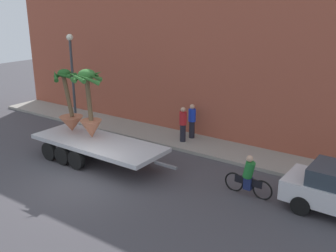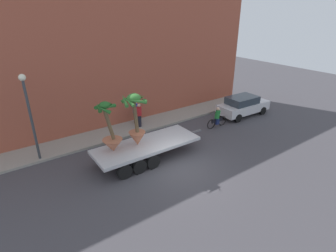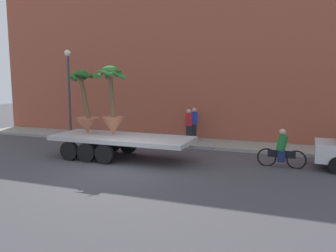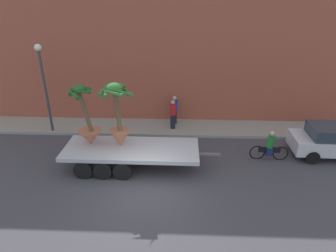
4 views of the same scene
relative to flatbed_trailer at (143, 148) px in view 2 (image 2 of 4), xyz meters
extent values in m
plane|color=#423F44|center=(1.14, -1.96, -0.76)|extent=(60.00, 60.00, 0.00)
cube|color=gray|center=(1.14, 4.14, -0.69)|extent=(24.00, 2.20, 0.15)
cube|color=#9E4C38|center=(1.14, 5.84, 3.56)|extent=(24.00, 1.20, 8.65)
cube|color=#B7BABF|center=(0.27, 0.00, 0.13)|extent=(6.07, 2.28, 0.18)
cylinder|color=black|center=(-1.66, 1.05, -0.36)|extent=(0.80, 0.23, 0.80)
cylinder|color=black|center=(-1.68, -1.03, -0.36)|extent=(0.80, 0.23, 0.80)
cylinder|color=black|center=(-0.82, 1.04, -0.36)|extent=(0.80, 0.23, 0.80)
cylinder|color=black|center=(-0.83, -1.03, -0.36)|extent=(0.80, 0.23, 0.80)
cylinder|color=black|center=(0.03, 1.04, -0.36)|extent=(0.80, 0.23, 0.80)
cylinder|color=black|center=(0.02, -1.04, -0.36)|extent=(0.80, 0.23, 0.80)
cube|color=slate|center=(3.80, -0.02, -0.02)|extent=(1.00, 0.11, 0.10)
cone|color=#B26647|center=(-1.63, 0.28, 0.56)|extent=(1.06, 1.06, 0.69)
cylinder|color=brown|center=(-1.74, 0.28, 1.88)|extent=(0.57, 0.19, 1.94)
ellipsoid|color=#235B23|center=(-1.86, 0.28, 2.85)|extent=(0.57, 0.57, 0.36)
cone|color=#235B23|center=(-1.51, 0.32, 2.81)|extent=(0.27, 0.74, 0.33)
cone|color=#235B23|center=(-1.73, 0.59, 2.78)|extent=(0.71, 0.45, 0.42)
cone|color=#235B23|center=(-2.02, 0.56, 2.82)|extent=(0.67, 0.51, 0.31)
cone|color=#235B23|center=(-2.16, 0.33, 2.78)|extent=(0.30, 0.66, 0.41)
cone|color=#235B23|center=(-2.07, -0.03, 2.76)|extent=(0.74, 0.60, 0.50)
cone|color=#235B23|center=(-1.65, 0.01, 2.82)|extent=(0.68, 0.60, 0.32)
cone|color=#B26647|center=(-0.23, 0.15, 0.61)|extent=(0.93, 0.93, 0.79)
cylinder|color=brown|center=(-0.27, 0.15, 1.98)|extent=(0.32, 0.20, 1.97)
ellipsoid|color=#387A33|center=(-0.31, 0.15, 2.97)|extent=(0.73, 0.73, 0.45)
cone|color=#387A33|center=(0.10, 0.21, 2.89)|extent=(0.33, 0.85, 0.50)
cone|color=#387A33|center=(-0.02, 0.44, 2.91)|extent=(0.74, 0.72, 0.41)
cone|color=#387A33|center=(-0.35, 0.61, 2.90)|extent=(0.96, 0.29, 0.52)
cone|color=#387A33|center=(-0.78, 0.27, 2.90)|extent=(0.44, 1.01, 0.53)
cone|color=#387A33|center=(-0.68, 0.04, 2.88)|extent=(0.41, 0.82, 0.50)
cone|color=#387A33|center=(-0.36, -0.33, 2.92)|extent=(1.00, 0.31, 0.43)
cone|color=#387A33|center=(0.08, -0.19, 2.88)|extent=(0.81, 0.89, 0.61)
torus|color=black|center=(7.28, 0.88, -0.42)|extent=(0.74, 0.08, 0.74)
torus|color=black|center=(6.18, 0.91, -0.42)|extent=(0.74, 0.08, 0.74)
cube|color=black|center=(6.73, 0.90, -0.24)|extent=(1.04, 0.09, 0.28)
cylinder|color=#1E702D|center=(6.73, 0.90, 0.21)|extent=(0.45, 0.35, 0.65)
sphere|color=tan|center=(6.73, 0.90, 0.63)|extent=(0.24, 0.24, 0.24)
cube|color=navy|center=(6.73, 0.90, -0.32)|extent=(0.29, 0.25, 0.44)
cube|color=silver|center=(10.13, 1.38, -0.09)|extent=(4.42, 1.86, 0.70)
cube|color=#2D3842|center=(9.91, 1.39, 0.54)|extent=(2.45, 1.63, 0.56)
cylinder|color=black|center=(11.57, 2.16, -0.44)|extent=(0.65, 0.22, 0.64)
cylinder|color=black|center=(11.53, 0.52, -0.44)|extent=(0.65, 0.22, 0.64)
cylinder|color=black|center=(8.73, 2.24, -0.44)|extent=(0.65, 0.22, 0.64)
cylinder|color=black|center=(8.68, 0.60, -0.44)|extent=(0.65, 0.22, 0.64)
cylinder|color=black|center=(2.13, 4.62, -0.19)|extent=(0.28, 0.28, 0.85)
cylinder|color=#1938C6|center=(2.13, 4.62, 0.55)|extent=(0.36, 0.36, 0.62)
sphere|color=tan|center=(2.13, 4.62, 0.98)|extent=(0.24, 0.24, 0.24)
cylinder|color=black|center=(2.04, 3.93, -0.19)|extent=(0.28, 0.28, 0.85)
cylinder|color=red|center=(2.04, 3.93, 0.55)|extent=(0.36, 0.36, 0.62)
sphere|color=tan|center=(2.04, 3.93, 0.98)|extent=(0.24, 0.24, 0.24)
cylinder|color=#383D42|center=(-4.81, 3.34, 1.64)|extent=(0.14, 0.14, 4.50)
sphere|color=#EAEACC|center=(-4.81, 3.34, 4.04)|extent=(0.36, 0.36, 0.36)
camera|label=1|loc=(11.41, -10.87, 5.80)|focal=41.02mm
camera|label=2|loc=(-6.53, -11.64, 7.27)|focal=28.76mm
camera|label=3|loc=(7.15, -12.79, 2.69)|focal=36.60mm
camera|label=4|loc=(2.42, -11.58, 6.66)|focal=31.53mm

